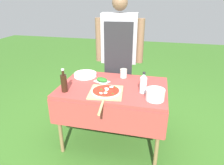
# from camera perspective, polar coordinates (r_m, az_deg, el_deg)

# --- Properties ---
(ground_plane) EXTENTS (12.00, 12.00, 0.00)m
(ground_plane) POSITION_cam_1_polar(r_m,az_deg,el_deg) (2.57, 0.31, -15.95)
(ground_plane) COLOR #386B23
(prep_table) EXTENTS (1.17, 0.79, 0.73)m
(prep_table) POSITION_cam_1_polar(r_m,az_deg,el_deg) (2.22, 0.35, -3.00)
(prep_table) COLOR #A83D38
(prep_table) RESTS_ON ground
(person_cook) EXTENTS (0.62, 0.23, 1.66)m
(person_cook) POSITION_cam_1_polar(r_m,az_deg,el_deg) (2.64, 2.07, 9.05)
(person_cook) COLOR #333D56
(person_cook) RESTS_ON ground
(pizza_on_peel) EXTENTS (0.37, 0.61, 0.05)m
(pizza_on_peel) POSITION_cam_1_polar(r_m,az_deg,el_deg) (2.01, -1.78, -2.76)
(pizza_on_peel) COLOR tan
(pizza_on_peel) RESTS_ON prep_table
(oil_bottle) EXTENTS (0.06, 0.06, 0.25)m
(oil_bottle) POSITION_cam_1_polar(r_m,az_deg,el_deg) (2.08, -13.56, -0.07)
(oil_bottle) COLOR black
(oil_bottle) RESTS_ON prep_table
(water_bottle) EXTENTS (0.07, 0.07, 0.22)m
(water_bottle) POSITION_cam_1_polar(r_m,az_deg,el_deg) (2.02, 8.96, -0.17)
(water_bottle) COLOR silver
(water_bottle) RESTS_ON prep_table
(herb_container) EXTENTS (0.20, 0.17, 0.05)m
(herb_container) POSITION_cam_1_polar(r_m,az_deg,el_deg) (2.29, -2.93, 0.76)
(herb_container) COLOR silver
(herb_container) RESTS_ON prep_table
(mixing_tub) EXTENTS (0.18, 0.18, 0.11)m
(mixing_tub) POSITION_cam_1_polar(r_m,az_deg,el_deg) (1.92, 12.23, -3.35)
(mixing_tub) COLOR silver
(mixing_tub) RESTS_ON prep_table
(plate_stack) EXTENTS (0.28, 0.28, 0.04)m
(plate_stack) POSITION_cam_1_polar(r_m,az_deg,el_deg) (2.47, -7.63, 2.25)
(plate_stack) COLOR white
(plate_stack) RESTS_ON prep_table
(sauce_jar) EXTENTS (0.08, 0.08, 0.10)m
(sauce_jar) POSITION_cam_1_polar(r_m,az_deg,el_deg) (2.40, 3.31, 2.52)
(sauce_jar) COLOR silver
(sauce_jar) RESTS_ON prep_table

